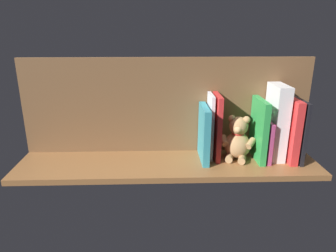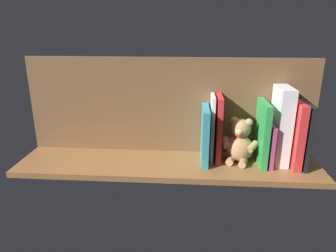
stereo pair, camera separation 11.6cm
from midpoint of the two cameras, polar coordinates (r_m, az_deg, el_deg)
ground_plane at (r=122.21cm, az=-2.74°, el=-7.10°), size 116.80×27.53×2.20cm
shelf_back_panel at (r=125.92cm, az=-2.82°, el=3.72°), size 116.80×1.50×39.19cm
book_0 at (r=128.28cm, az=20.38°, el=-0.63°), size 1.32×17.08×24.33cm
book_1 at (r=127.26cm, az=19.14°, el=-0.55°), size 2.88×16.82×24.70cm
dictionary_thick_white at (r=126.07cm, az=16.97°, el=0.67°), size 5.23×13.91×29.60cm
book_2 at (r=126.11cm, az=15.00°, el=-2.34°), size 1.53×15.86×16.30cm
book_3 at (r=123.81cm, az=13.95°, el=-0.70°), size 2.33×16.35×24.21cm
teddy_bear at (r=123.69cm, az=10.19°, el=-2.58°), size 13.59×13.44×17.70cm
book_4 at (r=121.53cm, az=6.31°, el=-0.20°), size 1.83×13.34×25.88cm
book_5 at (r=122.25cm, az=5.13°, el=-0.06°), size 1.39×11.18×25.81cm
book_6 at (r=120.08cm, az=3.95°, el=-1.43°), size 2.53×16.60×21.63cm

